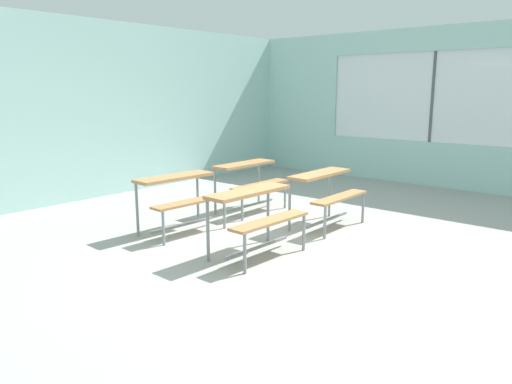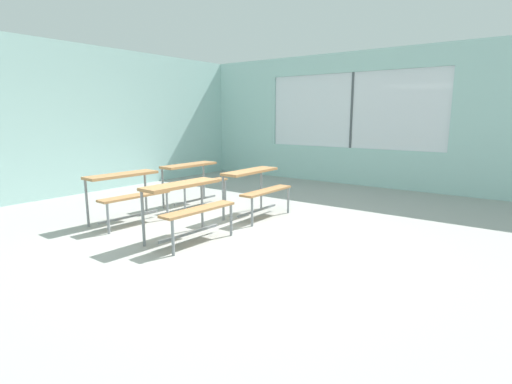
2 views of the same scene
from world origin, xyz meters
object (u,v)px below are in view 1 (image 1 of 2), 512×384
Objects in this scene: desk_bench_r0c0 at (256,207)px; desk_bench_r0c1 at (326,186)px; desk_bench_r1c1 at (250,175)px; desk_bench_r1c0 at (180,190)px.

desk_bench_r0c0 and desk_bench_r0c1 have the same top height.
desk_bench_r1c1 is at bearing 90.20° from desk_bench_r0c1.
desk_bench_r0c1 is 1.00× the size of desk_bench_r1c1.
desk_bench_r0c0 and desk_bench_r1c0 have the same top height.
desk_bench_r0c0 is 0.99× the size of desk_bench_r1c0.
desk_bench_r0c0 and desk_bench_r1c1 have the same top height.
desk_bench_r1c0 is at bearing 89.00° from desk_bench_r0c0.
desk_bench_r1c0 is 1.44m from desk_bench_r1c1.
desk_bench_r1c0 and desk_bench_r1c1 have the same top height.
desk_bench_r0c1 is at bearing -88.75° from desk_bench_r1c1.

